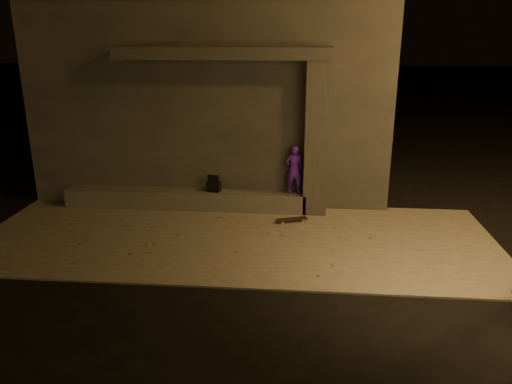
# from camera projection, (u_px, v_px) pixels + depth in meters

# --- Properties ---
(ground) EXTENTS (120.00, 120.00, 0.00)m
(ground) POSITION_uv_depth(u_px,v_px,m) (221.00, 283.00, 8.83)
(ground) COLOR black
(ground) RESTS_ON ground
(sidewalk) EXTENTS (11.00, 4.40, 0.04)m
(sidewalk) POSITION_uv_depth(u_px,v_px,m) (236.00, 238.00, 10.72)
(sidewalk) COLOR #625D57
(sidewalk) RESTS_ON ground
(building) EXTENTS (9.00, 5.10, 5.22)m
(building) POSITION_uv_depth(u_px,v_px,m) (220.00, 92.00, 14.27)
(building) COLOR #353330
(building) RESTS_ON ground
(ledge) EXTENTS (6.00, 0.55, 0.45)m
(ledge) POSITION_uv_depth(u_px,v_px,m) (185.00, 199.00, 12.43)
(ledge) COLOR #56544E
(ledge) RESTS_ON sidewalk
(column) EXTENTS (0.55, 0.55, 3.60)m
(column) POSITION_uv_depth(u_px,v_px,m) (316.00, 139.00, 11.67)
(column) COLOR #353330
(column) RESTS_ON sidewalk
(canopy) EXTENTS (5.00, 0.70, 0.28)m
(canopy) POSITION_uv_depth(u_px,v_px,m) (222.00, 53.00, 11.31)
(canopy) COLOR #353330
(canopy) RESTS_ON column
(skateboarder) EXTENTS (0.45, 0.31, 1.20)m
(skateboarder) POSITION_uv_depth(u_px,v_px,m) (294.00, 170.00, 11.94)
(skateboarder) COLOR #4D1AAD
(skateboarder) RESTS_ON ledge
(backpack) EXTENTS (0.35, 0.27, 0.45)m
(backpack) POSITION_uv_depth(u_px,v_px,m) (214.00, 185.00, 12.25)
(backpack) COLOR black
(backpack) RESTS_ON ledge
(skateboard) EXTENTS (0.75, 0.43, 0.08)m
(skateboard) POSITION_uv_depth(u_px,v_px,m) (292.00, 219.00, 11.54)
(skateboard) COLOR black
(skateboard) RESTS_ON sidewalk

